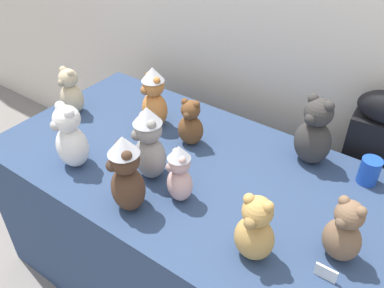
# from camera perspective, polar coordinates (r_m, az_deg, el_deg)

# --- Properties ---
(display_table) EXTENTS (1.75, 0.92, 0.77)m
(display_table) POSITION_cam_1_polar(r_m,az_deg,el_deg) (1.97, 0.00, -11.88)
(display_table) COLOR navy
(display_table) RESTS_ON ground_plane
(instrument_case) EXTENTS (0.29, 0.14, 1.06)m
(instrument_case) POSITION_cam_1_polar(r_m,az_deg,el_deg) (2.13, 23.12, -5.74)
(instrument_case) COLOR black
(instrument_case) RESTS_ON ground_plane
(teddy_bear_sand) EXTENTS (0.13, 0.11, 0.24)m
(teddy_bear_sand) POSITION_cam_1_polar(r_m,az_deg,el_deg) (2.09, -16.68, 6.99)
(teddy_bear_sand) COLOR #CCB78E
(teddy_bear_sand) RESTS_ON display_table
(teddy_bear_charcoal) EXTENTS (0.19, 0.17, 0.31)m
(teddy_bear_charcoal) POSITION_cam_1_polar(r_m,az_deg,el_deg) (1.72, 16.81, 1.50)
(teddy_bear_charcoal) COLOR #383533
(teddy_bear_charcoal) RESTS_ON display_table
(teddy_bear_honey) EXTENTS (0.14, 0.12, 0.26)m
(teddy_bear_honey) POSITION_cam_1_polar(r_m,az_deg,el_deg) (1.31, 8.76, -11.97)
(teddy_bear_honey) COLOR tan
(teddy_bear_honey) RESTS_ON display_table
(teddy_bear_chestnut) EXTENTS (0.13, 0.12, 0.23)m
(teddy_bear_chestnut) POSITION_cam_1_polar(r_m,az_deg,el_deg) (1.78, -0.21, 2.87)
(teddy_bear_chestnut) COLOR brown
(teddy_bear_chestnut) RESTS_ON display_table
(teddy_bear_blush) EXTENTS (0.14, 0.14, 0.25)m
(teddy_bear_blush) POSITION_cam_1_polar(r_m,az_deg,el_deg) (1.49, -1.79, -4.18)
(teddy_bear_blush) COLOR beige
(teddy_bear_blush) RESTS_ON display_table
(teddy_bear_mocha) EXTENTS (0.15, 0.13, 0.24)m
(teddy_bear_mocha) POSITION_cam_1_polar(r_m,az_deg,el_deg) (1.38, 20.57, -11.52)
(teddy_bear_mocha) COLOR #7F6047
(teddy_bear_mocha) RESTS_ON display_table
(teddy_bear_snow) EXTENTS (0.17, 0.15, 0.29)m
(teddy_bear_snow) POSITION_cam_1_polar(r_m,az_deg,el_deg) (1.71, -16.72, 0.82)
(teddy_bear_snow) COLOR white
(teddy_bear_snow) RESTS_ON display_table
(teddy_bear_ginger) EXTENTS (0.17, 0.16, 0.30)m
(teddy_bear_ginger) POSITION_cam_1_polar(r_m,az_deg,el_deg) (1.89, -5.38, 6.49)
(teddy_bear_ginger) COLOR #D17F3D
(teddy_bear_ginger) RESTS_ON display_table
(teddy_bear_cocoa) EXTENTS (0.19, 0.18, 0.32)m
(teddy_bear_cocoa) POSITION_cam_1_polar(r_m,az_deg,el_deg) (1.45, -9.23, -4.24)
(teddy_bear_cocoa) COLOR #4C3323
(teddy_bear_cocoa) RESTS_ON display_table
(teddy_bear_ash) EXTENTS (0.19, 0.18, 0.32)m
(teddy_bear_ash) POSITION_cam_1_polar(r_m,az_deg,el_deg) (1.58, -6.07, 0.05)
(teddy_bear_ash) COLOR gray
(teddy_bear_ash) RESTS_ON display_table
(party_cup_blue) EXTENTS (0.08, 0.08, 0.11)m
(party_cup_blue) POSITION_cam_1_polar(r_m,az_deg,el_deg) (1.74, 23.66, -3.49)
(party_cup_blue) COLOR blue
(party_cup_blue) RESTS_ON display_table
(name_card_front_left) EXTENTS (0.07, 0.01, 0.05)m
(name_card_front_left) POSITION_cam_1_polar(r_m,az_deg,el_deg) (1.38, 18.30, -16.83)
(name_card_front_left) COLOR white
(name_card_front_left) RESTS_ON display_table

